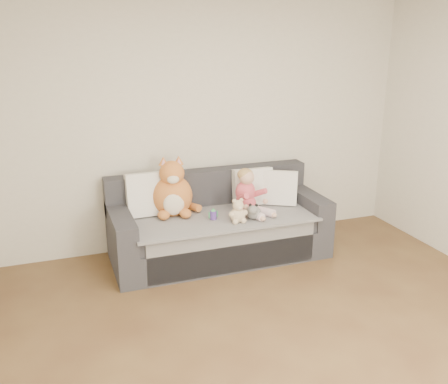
# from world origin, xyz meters

# --- Properties ---
(room_shell) EXTENTS (5.00, 5.00, 5.00)m
(room_shell) POSITION_xyz_m (0.00, 0.42, 1.30)
(room_shell) COLOR brown
(room_shell) RESTS_ON ground
(sofa) EXTENTS (2.20, 0.94, 0.85)m
(sofa) POSITION_xyz_m (-0.02, 2.06, 0.31)
(sofa) COLOR #2A2A30
(sofa) RESTS_ON ground
(cushion_left) EXTENTS (0.48, 0.22, 0.45)m
(cushion_left) POSITION_xyz_m (-0.68, 2.24, 0.69)
(cushion_left) COLOR silver
(cushion_left) RESTS_ON sofa
(cushion_right_back) EXTENTS (0.43, 0.20, 0.40)m
(cushion_right_back) POSITION_xyz_m (0.42, 2.19, 0.67)
(cushion_right_back) COLOR silver
(cushion_right_back) RESTS_ON sofa
(cushion_right_front) EXTENTS (0.44, 0.35, 0.38)m
(cushion_right_front) POSITION_xyz_m (0.68, 2.10, 0.66)
(cushion_right_front) COLOR silver
(cushion_right_front) RESTS_ON sofa
(toddler) EXTENTS (0.34, 0.47, 0.47)m
(toddler) POSITION_xyz_m (0.27, 1.97, 0.67)
(toddler) COLOR #CD485E
(toddler) RESTS_ON sofa
(plush_cat) EXTENTS (0.50, 0.42, 0.63)m
(plush_cat) POSITION_xyz_m (-0.47, 2.17, 0.70)
(plush_cat) COLOR #C27B2B
(plush_cat) RESTS_ON sofa
(teddy_bear) EXTENTS (0.20, 0.14, 0.25)m
(teddy_bear) POSITION_xyz_m (0.07, 1.73, 0.57)
(teddy_bear) COLOR tan
(teddy_bear) RESTS_ON sofa
(plush_cow) EXTENTS (0.16, 0.22, 0.18)m
(plush_cow) POSITION_xyz_m (0.25, 1.76, 0.55)
(plush_cow) COLOR white
(plush_cow) RESTS_ON sofa
(sippy_cup) EXTENTS (0.11, 0.08, 0.12)m
(sippy_cup) POSITION_xyz_m (-0.13, 1.88, 0.53)
(sippy_cup) COLOR #5A399B
(sippy_cup) RESTS_ON sofa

